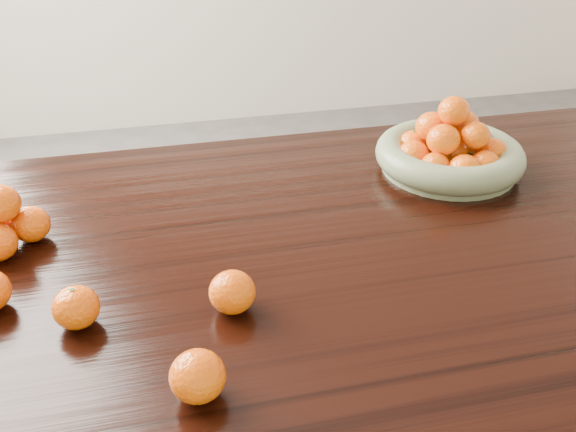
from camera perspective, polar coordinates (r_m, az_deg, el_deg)
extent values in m
cube|color=black|center=(1.15, -0.45, -3.81)|extent=(2.00, 1.00, 0.04)
cube|color=black|center=(2.05, 22.93, -2.23)|extent=(0.08, 0.08, 0.71)
cylinder|color=gray|center=(1.46, 14.01, 4.25)|extent=(0.29, 0.29, 0.01)
torus|color=gray|center=(1.45, 14.15, 5.32)|extent=(0.32, 0.32, 0.06)
ellipsoid|color=#FF6907|center=(1.51, 16.52, 6.38)|extent=(0.07, 0.07, 0.06)
ellipsoid|color=#FF6907|center=(1.53, 14.21, 6.95)|extent=(0.06, 0.06, 0.06)
ellipsoid|color=#FF6907|center=(1.51, 12.19, 6.86)|extent=(0.06, 0.06, 0.06)
ellipsoid|color=#FF6907|center=(1.46, 11.06, 6.27)|extent=(0.07, 0.07, 0.06)
ellipsoid|color=#FF6907|center=(1.40, 11.08, 5.29)|extent=(0.07, 0.07, 0.06)
ellipsoid|color=#FF6907|center=(1.37, 12.93, 4.32)|extent=(0.06, 0.06, 0.06)
ellipsoid|color=#FF6907|center=(1.37, 15.41, 4.00)|extent=(0.07, 0.07, 0.06)
ellipsoid|color=#FF6907|center=(1.41, 17.09, 4.39)|extent=(0.06, 0.06, 0.06)
ellipsoid|color=#FF6907|center=(1.46, 17.66, 5.38)|extent=(0.07, 0.07, 0.06)
ellipsoid|color=#FF6907|center=(1.44, 14.44, 5.56)|extent=(0.07, 0.07, 0.06)
ellipsoid|color=#FF6907|center=(1.47, 15.26, 7.81)|extent=(0.07, 0.07, 0.07)
ellipsoid|color=#FF6907|center=(1.44, 12.65, 7.74)|extent=(0.07, 0.07, 0.07)
ellipsoid|color=#FF6907|center=(1.39, 13.65, 6.60)|extent=(0.07, 0.07, 0.07)
ellipsoid|color=#FF6907|center=(1.41, 16.32, 6.91)|extent=(0.06, 0.06, 0.06)
ellipsoid|color=#FF6907|center=(1.41, 14.53, 9.03)|extent=(0.07, 0.07, 0.06)
ellipsoid|color=#FF6907|center=(1.24, -21.91, -0.68)|extent=(0.07, 0.07, 0.07)
ellipsoid|color=#FF6907|center=(1.22, -24.26, 1.00)|extent=(0.07, 0.07, 0.07)
ellipsoid|color=#FF6907|center=(1.01, -18.32, -7.72)|extent=(0.07, 0.07, 0.07)
ellipsoid|color=#FF6907|center=(0.99, -4.98, -6.75)|extent=(0.07, 0.07, 0.07)
ellipsoid|color=#FF6907|center=(0.86, -8.04, -13.92)|extent=(0.07, 0.07, 0.07)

